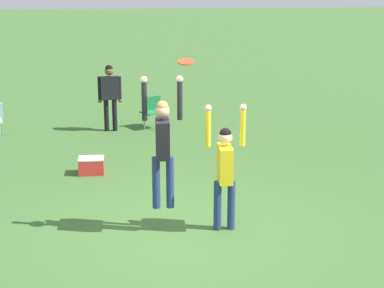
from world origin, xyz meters
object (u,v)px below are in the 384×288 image
(person_jumping, at_px, (163,140))
(person_defending, at_px, (225,165))
(person_spectator_near, at_px, (110,92))
(cooler_box, at_px, (91,166))
(camping_chair_1, at_px, (152,109))
(frisbee, at_px, (186,62))

(person_jumping, relative_size, person_defending, 1.03)
(person_jumping, relative_size, person_spectator_near, 1.22)
(person_defending, relative_size, cooler_box, 3.97)
(person_jumping, bearing_deg, camping_chair_1, 0.36)
(person_jumping, xyz_separation_m, cooler_box, (-1.25, 3.04, -1.29))
(person_jumping, bearing_deg, cooler_box, 23.69)
(camping_chair_1, relative_size, person_spectator_near, 0.48)
(cooler_box, bearing_deg, person_jumping, -67.68)
(person_defending, bearing_deg, frisbee, -75.10)
(frisbee, relative_size, cooler_box, 0.48)
(frisbee, xyz_separation_m, person_spectator_near, (-1.27, 6.70, -1.65))
(person_jumping, height_order, camping_chair_1, person_jumping)
(frisbee, relative_size, person_spectator_near, 0.14)
(camping_chair_1, bearing_deg, person_jumping, 58.55)
(person_defending, distance_m, person_spectator_near, 6.82)
(camping_chair_1, xyz_separation_m, cooler_box, (-1.37, -3.74, -0.32))
(person_spectator_near, relative_size, cooler_box, 3.33)
(frisbee, bearing_deg, cooler_box, 116.26)
(person_jumping, relative_size, cooler_box, 4.07)
(frisbee, height_order, person_spectator_near, frisbee)
(person_jumping, height_order, person_defending, person_jumping)
(camping_chair_1, bearing_deg, person_defending, 66.43)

